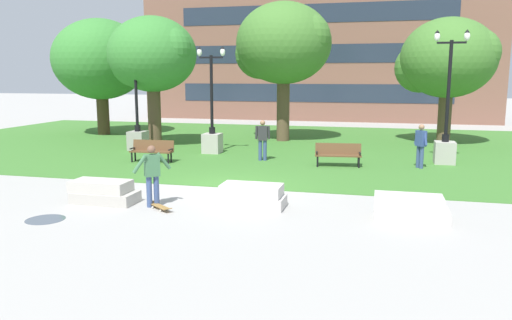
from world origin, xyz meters
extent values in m
plane|color=#A3A09B|center=(0.00, 0.00, 0.00)|extent=(140.00, 140.00, 0.00)
cube|color=#3D752D|center=(0.00, 10.00, 0.01)|extent=(40.00, 20.00, 0.02)
cube|color=#B2ADA3|center=(-2.82, -2.64, 0.16)|extent=(1.80, 0.90, 0.32)
cube|color=#BBB6AB|center=(-2.94, -2.64, 0.48)|extent=(1.66, 0.83, 0.32)
cube|color=#BCB7B2|center=(1.35, -2.09, 0.16)|extent=(1.80, 0.90, 0.32)
cube|color=beige|center=(1.34, -2.09, 0.48)|extent=(1.66, 0.83, 0.32)
cube|color=#BCB7B2|center=(5.53, -2.38, 0.16)|extent=(1.80, 0.90, 0.32)
cube|color=beige|center=(5.45, -2.38, 0.48)|extent=(1.66, 0.83, 0.32)
cylinder|color=#384C7A|center=(-1.23, -2.64, 0.43)|extent=(0.15, 0.15, 0.86)
cylinder|color=#384C7A|center=(-1.39, -2.77, 0.43)|extent=(0.15, 0.15, 0.86)
cube|color=#3D7047|center=(-1.31, -2.70, 1.16)|extent=(0.46, 0.44, 0.60)
cylinder|color=#3D7047|center=(-1.11, -2.38, 1.24)|extent=(0.38, 0.33, 0.50)
cylinder|color=#3D7047|center=(-1.51, -3.03, 1.24)|extent=(0.38, 0.33, 0.50)
sphere|color=brown|center=(-1.31, -2.70, 1.60)|extent=(0.22, 0.22, 0.22)
cube|color=olive|center=(-1.01, -2.93, 0.09)|extent=(0.76, 0.64, 0.02)
cube|color=olive|center=(-0.65, -3.20, 0.11)|extent=(0.22, 0.23, 0.06)
cube|color=olive|center=(-1.37, -2.65, 0.11)|extent=(0.22, 0.23, 0.06)
cylinder|color=silver|center=(-0.77, -2.97, 0.03)|extent=(0.06, 0.06, 0.06)
cylinder|color=silver|center=(-0.90, -3.15, 0.03)|extent=(0.06, 0.06, 0.06)
cylinder|color=silver|center=(-1.12, -2.70, 0.03)|extent=(0.06, 0.06, 0.06)
cylinder|color=silver|center=(-1.25, -2.88, 0.03)|extent=(0.06, 0.06, 0.06)
cylinder|color=#47515B|center=(-3.40, -4.52, 0.00)|extent=(0.97, 0.97, 0.01)
cube|color=brown|center=(3.13, 4.57, 0.46)|extent=(1.84, 0.64, 0.05)
cube|color=brown|center=(3.10, 4.82, 0.69)|extent=(1.80, 0.32, 0.46)
cube|color=black|center=(2.30, 4.47, 0.58)|extent=(0.10, 0.40, 0.04)
cube|color=black|center=(3.97, 4.66, 0.58)|extent=(0.10, 0.40, 0.04)
cylinder|color=black|center=(2.35, 4.32, 0.23)|extent=(0.07, 0.07, 0.41)
cylinder|color=black|center=(3.94, 4.50, 0.23)|extent=(0.07, 0.07, 0.41)
cylinder|color=black|center=(2.32, 4.64, 0.23)|extent=(0.07, 0.07, 0.41)
cylinder|color=black|center=(3.91, 4.82, 0.23)|extent=(0.07, 0.07, 0.41)
cube|color=brown|center=(-4.45, 3.71, 0.46)|extent=(1.82, 0.51, 0.05)
cube|color=brown|center=(-4.46, 3.96, 0.69)|extent=(1.80, 0.20, 0.46)
cube|color=black|center=(-5.29, 3.68, 0.58)|extent=(0.08, 0.40, 0.04)
cube|color=black|center=(-3.61, 3.75, 0.58)|extent=(0.08, 0.40, 0.04)
cylinder|color=black|center=(-5.24, 3.52, 0.23)|extent=(0.07, 0.07, 0.41)
cylinder|color=black|center=(-3.65, 3.58, 0.23)|extent=(0.07, 0.07, 0.41)
cylinder|color=black|center=(-5.26, 3.84, 0.23)|extent=(0.07, 0.07, 0.41)
cylinder|color=black|center=(-3.66, 3.90, 0.23)|extent=(0.07, 0.07, 0.41)
cube|color=#ADA89E|center=(-2.83, 6.72, 0.47)|extent=(0.80, 0.80, 0.90)
cylinder|color=black|center=(-2.83, 6.72, 1.07)|extent=(0.28, 0.28, 0.30)
cylinder|color=black|center=(-2.83, 6.72, 2.69)|extent=(0.14, 0.14, 3.55)
cube|color=black|center=(-2.83, 6.72, 4.37)|extent=(1.10, 0.08, 0.08)
ellipsoid|color=white|center=(-3.38, 6.72, 4.61)|extent=(0.22, 0.22, 0.36)
cone|color=black|center=(-3.38, 6.72, 4.80)|extent=(0.20, 0.20, 0.13)
ellipsoid|color=white|center=(-2.28, 6.72, 4.61)|extent=(0.22, 0.22, 0.36)
cone|color=black|center=(-2.28, 6.72, 4.80)|extent=(0.20, 0.20, 0.13)
cube|color=#ADA89E|center=(7.28, 6.33, 0.47)|extent=(0.80, 0.80, 0.90)
cylinder|color=black|center=(7.28, 6.33, 1.07)|extent=(0.28, 0.28, 0.30)
cylinder|color=black|center=(7.28, 6.33, 2.93)|extent=(0.14, 0.14, 4.02)
cube|color=black|center=(7.28, 6.33, 4.84)|extent=(1.10, 0.08, 0.08)
ellipsoid|color=white|center=(6.73, 6.33, 5.08)|extent=(0.22, 0.22, 0.36)
cone|color=black|center=(6.73, 6.33, 5.28)|extent=(0.20, 0.20, 0.13)
ellipsoid|color=white|center=(7.83, 6.33, 5.08)|extent=(0.22, 0.22, 0.36)
cone|color=black|center=(7.83, 6.33, 5.28)|extent=(0.20, 0.20, 0.13)
cube|color=gray|center=(-6.62, 6.77, 0.47)|extent=(0.80, 0.80, 0.90)
cylinder|color=black|center=(-6.62, 6.77, 1.07)|extent=(0.28, 0.28, 0.30)
cylinder|color=black|center=(-6.62, 6.77, 2.75)|extent=(0.14, 0.14, 3.65)
cube|color=black|center=(-6.62, 6.77, 4.47)|extent=(1.10, 0.08, 0.08)
ellipsoid|color=white|center=(-7.17, 6.77, 4.71)|extent=(0.22, 0.22, 0.36)
cone|color=black|center=(-7.17, 6.77, 4.91)|extent=(0.20, 0.20, 0.13)
ellipsoid|color=white|center=(-6.07, 6.77, 4.71)|extent=(0.22, 0.22, 0.36)
cone|color=black|center=(-6.07, 6.77, 4.91)|extent=(0.20, 0.20, 0.13)
cylinder|color=brown|center=(-0.50, 11.86, 1.94)|extent=(0.69, 0.69, 3.85)
ellipsoid|color=#42752D|center=(-0.50, 11.86, 5.27)|extent=(5.10, 5.10, 4.33)
sphere|color=#42752D|center=(-1.90, 12.37, 4.76)|extent=(2.80, 2.80, 2.80)
sphere|color=#42752D|center=(0.78, 11.35, 5.52)|extent=(2.55, 2.55, 2.55)
cylinder|color=brown|center=(7.92, 12.55, 1.58)|extent=(0.68, 0.68, 3.12)
ellipsoid|color=#42752D|center=(7.92, 12.55, 4.45)|extent=(4.78, 4.78, 4.06)
sphere|color=#42752D|center=(6.60, 13.03, 3.97)|extent=(2.63, 2.63, 2.63)
sphere|color=#42752D|center=(9.11, 12.07, 4.69)|extent=(2.39, 2.39, 2.39)
cylinder|color=#4C3823|center=(-11.64, 12.09, 1.50)|extent=(0.72, 0.72, 2.95)
ellipsoid|color=#387F33|center=(-11.64, 12.09, 4.51)|extent=(5.58, 5.58, 4.74)
sphere|color=#387F33|center=(-13.18, 12.65, 3.95)|extent=(3.07, 3.07, 3.07)
sphere|color=#387F33|center=(-10.25, 11.54, 4.79)|extent=(2.79, 2.79, 2.79)
cylinder|color=brown|center=(-6.46, 8.32, 1.71)|extent=(0.66, 0.66, 3.39)
ellipsoid|color=#387F33|center=(-6.46, 8.32, 4.61)|extent=(4.38, 4.38, 3.73)
sphere|color=#387F33|center=(-7.66, 8.76, 4.17)|extent=(2.41, 2.41, 2.41)
sphere|color=#387F33|center=(-5.36, 7.88, 4.83)|extent=(2.19, 2.19, 2.19)
cylinder|color=#384C7A|center=(-0.19, 5.25, 0.45)|extent=(0.15, 0.15, 0.86)
cylinder|color=#384C7A|center=(0.01, 5.29, 0.45)|extent=(0.15, 0.15, 0.86)
cube|color=#2D2D30|center=(-0.09, 5.27, 1.18)|extent=(0.44, 0.32, 0.60)
cylinder|color=#2D2D30|center=(-0.34, 5.23, 1.20)|extent=(0.14, 0.12, 0.56)
cylinder|color=#2D2D30|center=(0.16, 5.31, 1.20)|extent=(0.14, 0.12, 0.56)
sphere|color=#9E7051|center=(-0.09, 5.27, 1.62)|extent=(0.22, 0.22, 0.22)
cylinder|color=#384C7A|center=(6.29, 4.97, 0.45)|extent=(0.15, 0.15, 0.86)
cylinder|color=#384C7A|center=(6.18, 5.13, 0.45)|extent=(0.15, 0.15, 0.86)
cube|color=#334784|center=(6.23, 5.05, 1.18)|extent=(0.43, 0.47, 0.60)
cylinder|color=#334784|center=(6.38, 4.91, 1.21)|extent=(0.21, 0.25, 0.56)
cylinder|color=#334784|center=(6.08, 5.20, 1.21)|extent=(0.21, 0.25, 0.56)
sphere|color=#9E7051|center=(6.23, 5.05, 1.62)|extent=(0.22, 0.22, 0.22)
cube|color=brown|center=(-0.61, 24.50, 6.51)|extent=(27.97, 1.00, 13.02)
cube|color=#232D3D|center=(-0.61, 23.98, 2.20)|extent=(20.98, 0.03, 1.40)
cube|color=#232D3D|center=(-0.61, 23.98, 5.20)|extent=(20.98, 0.03, 1.40)
cube|color=#232D3D|center=(-0.61, 23.98, 8.20)|extent=(20.98, 0.03, 1.40)
camera|label=1|loc=(4.69, -14.98, 3.59)|focal=35.00mm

